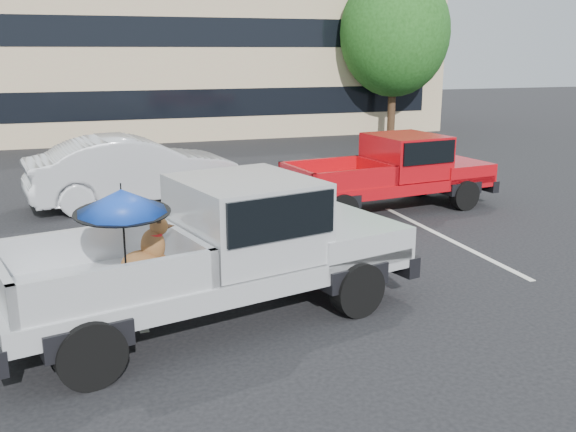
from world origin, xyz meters
name	(u,v)px	position (x,y,z in m)	size (l,w,h in m)	color
ground	(345,292)	(0.00, 0.00, 0.00)	(90.00, 90.00, 0.00)	black
stripe_left	(128,271)	(-3.00, 2.00, 0.00)	(0.12, 5.00, 0.01)	silver
stripe_right	(447,238)	(3.00, 2.00, 0.00)	(0.12, 5.00, 0.01)	silver
motel_building	(201,58)	(2.00, 20.99, 3.21)	(20.40, 8.40, 6.30)	tan
tree_right	(395,33)	(9.00, 16.00, 4.21)	(4.46, 4.46, 6.78)	#332114
tree_back	(267,32)	(6.00, 24.00, 4.41)	(4.68, 4.68, 7.11)	#332114
silver_pickup	(231,241)	(-1.79, -0.29, 1.05)	(5.99, 3.25, 2.06)	black
red_pickup	(400,168)	(3.29, 4.54, 0.92)	(5.27, 2.40, 1.67)	black
silver_sedan	(135,170)	(-2.39, 6.91, 0.80)	(1.70, 4.87, 1.61)	silver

